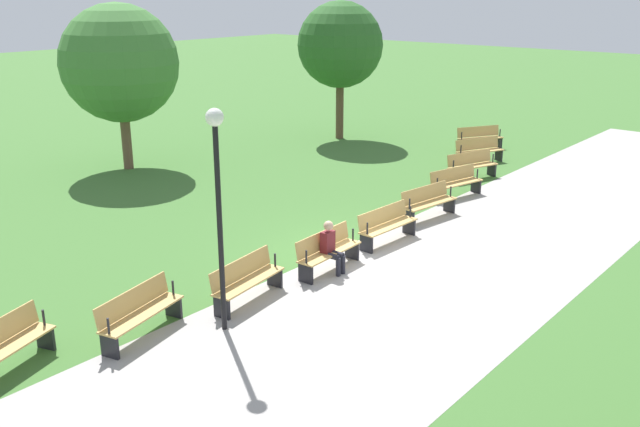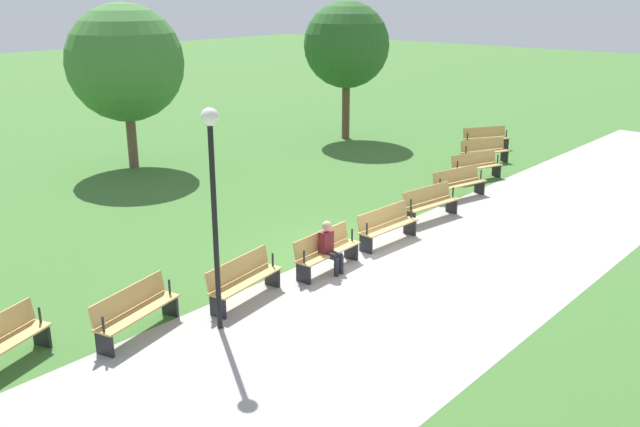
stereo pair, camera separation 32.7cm
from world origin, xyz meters
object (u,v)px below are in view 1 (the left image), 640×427
bench_3 (455,182)px  bench_5 (387,224)px  lamp_post (218,181)px  bench_7 (246,279)px  bench_1 (479,150)px  bench_6 (327,250)px  bench_2 (471,165)px  bench_0 (480,137)px  bench_4 (428,202)px  bench_8 (139,312)px  tree_0 (120,63)px  person_seated (331,246)px  tree_1 (340,45)px  bench_9 (2,347)px

bench_3 → bench_5: same height
bench_3 → lamp_post: 10.73m
bench_7 → lamp_post: 2.72m
bench_1 → bench_7: (13.69, 1.95, 0.00)m
bench_3 → bench_5: bearing=21.7°
bench_6 → bench_5: bearing=177.3°
bench_1 → bench_2: 2.33m
lamp_post → bench_0: bearing=-168.1°
bench_4 → bench_8: bearing=5.4°
tree_0 → bench_1: bearing=133.6°
bench_5 → lamp_post: 6.28m
bench_4 → bench_2: bearing=-158.3°
bench_1 → bench_4: size_ratio=0.99×
bench_1 → bench_0: bearing=-128.5°
bench_2 → person_seated: bearing=28.0°
bench_8 → lamp_post: bearing=125.8°
bench_7 → bench_8: (2.29, -0.44, 0.00)m
lamp_post → bench_2: bearing=-172.6°
bench_0 → bench_3: bearing=51.5°
bench_6 → tree_1: bearing=-145.3°
bench_4 → bench_0: bearing=-152.9°
tree_1 → bench_9: bearing=22.2°
bench_9 → tree_1: tree_1 is taller
bench_4 → bench_6: 4.67m
bench_1 → bench_5: same height
bench_6 → bench_8: 4.67m
bench_1 → person_seated: size_ratio=1.59×
bench_8 → tree_0: bearing=-137.8°
bench_3 → bench_4: (2.29, 0.44, 0.00)m
bench_5 → bench_7: 4.67m
bench_7 → bench_9: bearing=-21.7°
tree_1 → bench_1: bearing=88.6°
bench_2 → bench_6: (9.20, 1.31, 0.00)m
bench_6 → bench_7: bearing=-8.1°
bench_2 → bench_8: bearing=21.7°
bench_2 → tree_1: (-2.33, -7.50, 3.41)m
bench_8 → person_seated: size_ratio=1.62×
bench_1 → bench_9: 18.25m
bench_0 → bench_3: same height
bench_7 → tree_1: tree_1 is taller
bench_2 → tree_0: (6.55, -10.03, 3.19)m
tree_0 → tree_1: bearing=164.1°
bench_1 → bench_6: same height
bench_0 → person_seated: 13.91m
bench_5 → lamp_post: lamp_post is taller
bench_3 → tree_0: (4.31, -10.68, 3.19)m
bench_5 → person_seated: bearing=6.2°
bench_8 → tree_1: size_ratio=0.34×
bench_2 → bench_6: 9.29m
bench_5 → tree_1: tree_1 is taller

